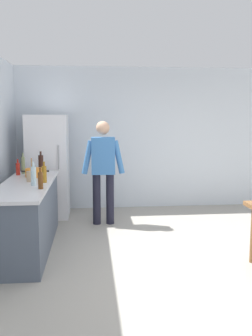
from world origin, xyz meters
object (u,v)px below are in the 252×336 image
object	(u,v)px
utensil_jar	(31,176)
bottle_sauce_red	(18,169)
bottle_water_clear	(34,176)
bottle_oil_amber	(44,174)
cooking_pot	(35,173)
bottle_vinegar_tall	(23,165)
bottle_wine_dark	(41,164)
person	(103,166)
bottle_beer_brown	(40,180)
refrigerator	(48,167)

from	to	relation	value
utensil_jar	bottle_sauce_red	distance (m)	0.64
bottle_water_clear	bottle_oil_amber	world-z (taller)	bottle_water_clear
cooking_pot	bottle_sauce_red	distance (m)	0.33
bottle_vinegar_tall	bottle_wine_dark	xyz separation A→B (m)	(0.27, 0.01, 0.01)
person	bottle_vinegar_tall	size ratio (longest dim) A/B	5.31
cooking_pot	bottle_beer_brown	distance (m)	0.96
utensil_jar	bottle_oil_amber	bearing A→B (deg)	-27.07
cooking_pot	bottle_beer_brown	size ratio (longest dim) A/B	1.54
bottle_sauce_red	bottle_wine_dark	bearing A→B (deg)	26.14
cooking_pot	bottle_water_clear	size ratio (longest dim) A/B	1.33
cooking_pot	bottle_vinegar_tall	xyz separation A→B (m)	(-0.22, 0.32, 0.08)
refrigerator	utensil_jar	size ratio (longest dim) A/B	5.62
person	bottle_wine_dark	size ratio (longest dim) A/B	5.00
bottle_wine_dark	bottle_oil_amber	bearing A→B (deg)	-79.57
utensil_jar	bottle_sauce_red	world-z (taller)	utensil_jar
bottle_beer_brown	bottle_sauce_red	bearing A→B (deg)	113.43
bottle_beer_brown	bottle_oil_amber	size ratio (longest dim) A/B	0.93
bottle_sauce_red	bottle_vinegar_tall	size ratio (longest dim) A/B	0.75
bottle_oil_amber	bottle_vinegar_tall	bearing A→B (deg)	117.09
utensil_jar	cooking_pot	bearing A→B (deg)	90.31
cooking_pot	bottle_oil_amber	size ratio (longest dim) A/B	1.43
cooking_pot	bottle_wine_dark	size ratio (longest dim) A/B	1.18
cooking_pot	bottle_vinegar_tall	size ratio (longest dim) A/B	1.25
bottle_oil_amber	bottle_vinegar_tall	world-z (taller)	bottle_vinegar_tall
refrigerator	bottle_wine_dark	size ratio (longest dim) A/B	5.29
refrigerator	bottle_sauce_red	world-z (taller)	refrigerator
person	bottle_beer_brown	distance (m)	1.68
person	utensil_jar	size ratio (longest dim) A/B	5.31
refrigerator	bottle_wine_dark	bearing A→B (deg)	-91.25
bottle_vinegar_tall	person	bearing A→B (deg)	10.39
utensil_jar	bottle_water_clear	size ratio (longest dim) A/B	1.07
bottle_water_clear	bottle_oil_amber	xyz separation A→B (m)	(0.11, 0.20, -0.01)
utensil_jar	bottle_sauce_red	xyz separation A→B (m)	(-0.28, 0.58, 0.02)
bottle_water_clear	bottle_sauce_red	xyz separation A→B (m)	(-0.36, 0.88, -0.03)
utensil_jar	bottle_vinegar_tall	bearing A→B (deg)	107.44
person	bottle_beer_brown	xyz separation A→B (m)	(-0.80, -1.48, 0.03)
cooking_pot	bottle_oil_amber	xyz separation A→B (m)	(0.19, -0.50, 0.06)
utensil_jar	bottle_beer_brown	distance (m)	0.57
bottle_wine_dark	cooking_pot	bearing A→B (deg)	-97.11
person	bottle_oil_amber	size ratio (longest dim) A/B	6.07
bottle_water_clear	bottle_vinegar_tall	xyz separation A→B (m)	(-0.31, 1.02, 0.01)
bottle_vinegar_tall	bottle_wine_dark	size ratio (longest dim) A/B	0.94
bottle_vinegar_tall	bottle_wine_dark	bearing A→B (deg)	3.08
bottle_water_clear	cooking_pot	bearing A→B (deg)	97.09
cooking_pot	bottle_wine_dark	xyz separation A→B (m)	(0.04, 0.33, 0.09)
person	bottle_beer_brown	bearing A→B (deg)	-118.48
bottle_sauce_red	cooking_pot	bearing A→B (deg)	-32.06
refrigerator	bottle_water_clear	world-z (taller)	refrigerator
bottle_beer_brown	bottle_vinegar_tall	xyz separation A→B (m)	(-0.43, 1.25, 0.03)
utensil_jar	person	bearing A→B (deg)	43.29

